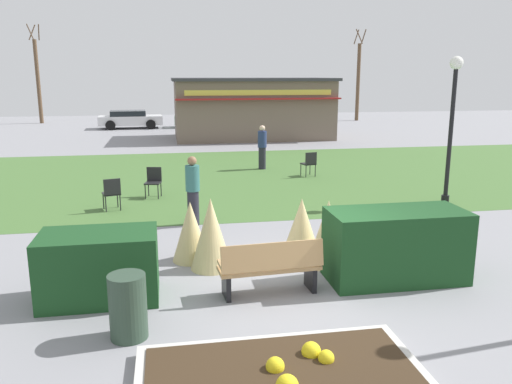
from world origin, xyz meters
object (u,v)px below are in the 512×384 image
person_strolling (262,147)px  person_standing (193,190)px  cafe_chair_center (309,162)px  parked_car_west_slot (130,119)px  tree_right_bg (358,80)px  cafe_chair_west (154,180)px  tree_left_bg (38,80)px  park_bench (270,267)px  food_kiosk (252,108)px  trash_bin (128,307)px  parked_car_center_slot (205,118)px  cafe_chair_east (112,191)px  lamppost_mid (452,112)px

person_strolling → person_standing: (-3.05, -7.19, 0.00)m
cafe_chair_center → parked_car_west_slot: size_ratio=0.21×
tree_right_bg → cafe_chair_center: bearing=-114.7°
cafe_chair_west → tree_left_bg: bearing=108.7°
park_bench → person_strolling: bearing=80.0°
cafe_chair_west → food_kiosk: bearing=69.3°
cafe_chair_center → cafe_chair_west: bearing=-157.5°
park_bench → cafe_chair_west: 7.75m
person_strolling → tree_right_bg: tree_right_bg is taller
parked_car_west_slot → tree_right_bg: tree_right_bg is taller
trash_bin → parked_car_west_slot: bearing=93.4°
park_bench → trash_bin: bearing=-154.4°
tree_right_bg → cafe_chair_west: bearing=-122.7°
cafe_chair_center → parked_car_west_slot: bearing=111.7°
person_strolling → parked_car_center_slot: size_ratio=0.40×
trash_bin → food_kiosk: 23.42m
cafe_chair_east → tree_left_bg: tree_left_bg is taller
lamppost_mid → parked_car_center_slot: (-5.12, 22.84, -1.92)m
tree_left_bg → tree_right_bg: (24.20, -1.82, -0.08)m
cafe_chair_west → cafe_chair_center: same height
park_bench → food_kiosk: size_ratio=0.19×
cafe_chair_west → cafe_chair_east: bearing=-127.1°
cafe_chair_west → person_standing: 3.32m
trash_bin → parked_car_center_slot: parked_car_center_slot is taller
lamppost_mid → cafe_chair_center: (-2.82, 4.33, -2.04)m
person_standing → tree_left_bg: 30.69m
lamppost_mid → tree_right_bg: bearing=74.6°
cafe_chair_west → cafe_chair_center: bearing=22.5°
lamppost_mid → food_kiosk: bearing=100.1°
food_kiosk → cafe_chair_west: food_kiosk is taller
cafe_chair_center → person_standing: bearing=-129.4°
food_kiosk → person_standing: food_kiosk is taller
cafe_chair_east → cafe_chair_center: bearing=29.4°
trash_bin → tree_left_bg: tree_left_bg is taller
trash_bin → tree_right_bg: (15.65, 32.59, 2.66)m
trash_bin → cafe_chair_west: trash_bin is taller
park_bench → parked_car_center_slot: parked_car_center_slot is taller
food_kiosk → person_strolling: bearing=-97.3°
person_standing → tree_left_bg: bearing=-62.8°
trash_bin → tree_right_bg: 36.25m
person_strolling → parked_car_west_slot: person_strolling is taller
cafe_chair_east → person_standing: bearing=-39.8°
person_strolling → parked_car_center_slot: (-0.92, 16.72, -0.22)m
trash_bin → tree_right_bg: tree_right_bg is taller
cafe_chair_center → tree_left_bg: bearing=121.0°
cafe_chair_west → parked_car_west_slot: parked_car_west_slot is taller
cafe_chair_west → tree_right_bg: (15.46, 24.04, 2.60)m
food_kiosk → tree_right_bg: bearing=44.3°
person_strolling → tree_left_bg: bearing=132.7°
park_bench → tree_left_bg: tree_left_bg is taller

